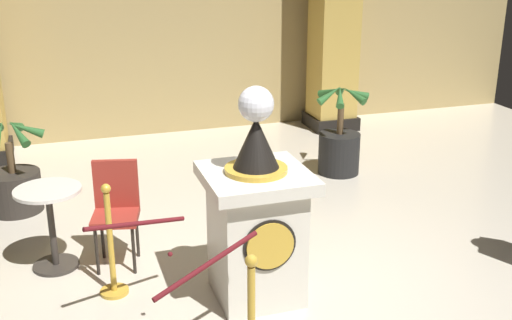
% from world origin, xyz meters
% --- Properties ---
extents(ground_plane, '(12.20, 12.20, 0.00)m').
position_xyz_m(ground_plane, '(0.00, 0.00, 0.00)').
color(ground_plane, beige).
extents(pedestal_clock, '(0.83, 0.83, 1.78)m').
position_xyz_m(pedestal_clock, '(-0.12, 0.18, 0.69)').
color(pedestal_clock, silver).
rests_on(pedestal_clock, ground_plane).
extents(stanchion_near, '(0.24, 0.24, 0.99)m').
position_xyz_m(stanchion_near, '(-1.24, 0.58, 0.34)').
color(stanchion_near, gold).
rests_on(stanchion_near, ground_plane).
extents(velvet_rope, '(1.16, 1.18, 0.22)m').
position_xyz_m(velvet_rope, '(-0.89, -0.21, 0.79)').
color(velvet_rope, '#591419').
extents(column_right, '(0.74, 0.74, 3.98)m').
position_xyz_m(column_right, '(2.58, 4.61, 1.98)').
color(column_right, black).
rests_on(column_right, ground_plane).
extents(potted_palm_left, '(0.77, 0.73, 1.08)m').
position_xyz_m(potted_palm_left, '(-2.08, 2.65, 0.32)').
color(potted_palm_left, '#2D2823').
rests_on(potted_palm_left, ground_plane).
extents(potted_palm_right, '(0.69, 0.63, 1.19)m').
position_xyz_m(potted_palm_right, '(1.80, 2.65, 0.36)').
color(potted_palm_right, black).
rests_on(potted_palm_right, ground_plane).
extents(cafe_table, '(0.58, 0.58, 0.76)m').
position_xyz_m(cafe_table, '(-1.70, 1.20, 0.49)').
color(cafe_table, '#332D28').
rests_on(cafe_table, ground_plane).
extents(cafe_chair_red, '(0.48, 0.48, 0.96)m').
position_xyz_m(cafe_chair_red, '(-1.13, 1.13, 0.57)').
color(cafe_chair_red, black).
rests_on(cafe_chair_red, ground_plane).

